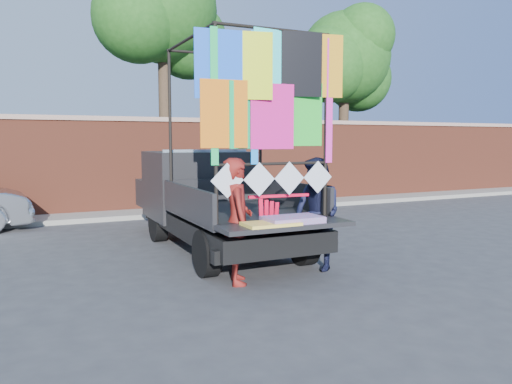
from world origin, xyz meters
name	(u,v)px	position (x,y,z in m)	size (l,w,h in m)	color
ground	(246,273)	(0.00, 0.00, 0.00)	(90.00, 90.00, 0.00)	#38383A
brick_wall	(142,164)	(0.00, 7.00, 1.33)	(30.00, 0.45, 2.61)	brown
curb	(149,213)	(0.00, 6.30, 0.06)	(30.00, 1.20, 0.12)	gray
tree_mid	(164,13)	(1.02, 8.12, 5.70)	(4.20, 3.30, 7.73)	#38281C
tree_right	(346,61)	(7.52, 8.12, 4.75)	(4.20, 3.30, 6.62)	#38281C
pickup_truck	(208,198)	(0.21, 2.25, 0.89)	(2.23, 5.59, 3.52)	black
woman	(237,221)	(-0.32, -0.43, 0.88)	(0.64, 0.42, 1.75)	maroon
man	(317,214)	(1.07, -0.27, 0.86)	(0.84, 0.65, 1.73)	black
streamer_bundle	(273,209)	(0.27, -0.36, 0.99)	(0.94, 0.13, 0.65)	#F90D33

